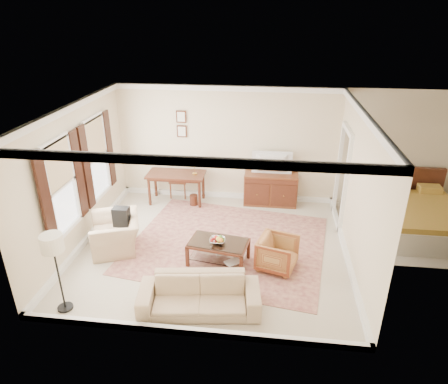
% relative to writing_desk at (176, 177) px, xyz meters
% --- Properties ---
extents(room_shell, '(5.51, 5.01, 2.91)m').
position_rel_writing_desk_xyz_m(room_shell, '(1.23, -2.04, 1.80)').
color(room_shell, beige).
rests_on(room_shell, ground).
extents(annex_bedroom, '(3.00, 2.70, 2.90)m').
position_rel_writing_desk_xyz_m(annex_bedroom, '(5.72, -0.89, -0.33)').
color(annex_bedroom, beige).
rests_on(annex_bedroom, ground).
extents(window_front, '(0.12, 1.56, 1.80)m').
position_rel_writing_desk_xyz_m(window_front, '(-1.47, -2.74, 0.88)').
color(window_front, '#CCB284').
rests_on(window_front, room_shell).
extents(window_rear, '(0.12, 1.56, 1.80)m').
position_rel_writing_desk_xyz_m(window_rear, '(-1.47, -1.14, 0.88)').
color(window_rear, '#CCB284').
rests_on(window_rear, room_shell).
extents(doorway, '(0.10, 1.12, 2.25)m').
position_rel_writing_desk_xyz_m(doorway, '(3.94, -0.54, 0.40)').
color(doorway, white).
rests_on(doorway, room_shell).
extents(rug, '(4.41, 3.94, 0.01)m').
position_rel_writing_desk_xyz_m(rug, '(1.52, -1.86, -0.67)').
color(rug, maroon).
rests_on(rug, room_shell).
extents(writing_desk, '(1.43, 0.72, 0.78)m').
position_rel_writing_desk_xyz_m(writing_desk, '(0.00, 0.00, 0.00)').
color(writing_desk, '#4A2215').
rests_on(writing_desk, room_shell).
extents(desk_chair, '(0.49, 0.49, 1.05)m').
position_rel_writing_desk_xyz_m(desk_chair, '(-0.02, 0.35, -0.15)').
color(desk_chair, brown).
rests_on(desk_chair, room_shell).
extents(desk_lamp, '(0.32, 0.32, 0.50)m').
position_rel_writing_desk_xyz_m(desk_lamp, '(0.48, 0.00, 0.36)').
color(desk_lamp, silver).
rests_on(desk_lamp, writing_desk).
extents(framed_prints, '(0.25, 0.04, 0.68)m').
position_rel_writing_desk_xyz_m(framed_prints, '(0.10, 0.43, 1.27)').
color(framed_prints, '#4A2215').
rests_on(framed_prints, room_shell).
extents(sideboard, '(1.32, 0.51, 0.81)m').
position_rel_writing_desk_xyz_m(sideboard, '(2.37, 0.17, -0.27)').
color(sideboard, brown).
rests_on(sideboard, room_shell).
extents(tv, '(0.94, 0.54, 0.12)m').
position_rel_writing_desk_xyz_m(tv, '(2.37, 0.15, 0.61)').
color(tv, black).
rests_on(tv, sideboard).
extents(coffee_table, '(1.22, 0.83, 0.48)m').
position_rel_writing_desk_xyz_m(coffee_table, '(1.42, -2.56, -0.31)').
color(coffee_table, '#4A2215').
rests_on(coffee_table, room_shell).
extents(fruit_bowl, '(0.42, 0.42, 0.10)m').
position_rel_writing_desk_xyz_m(fruit_bowl, '(1.41, -2.59, -0.14)').
color(fruit_bowl, silver).
rests_on(fruit_bowl, coffee_table).
extents(book_a, '(0.28, 0.09, 0.38)m').
position_rel_writing_desk_xyz_m(book_a, '(1.35, -2.46, -0.49)').
color(book_a, brown).
rests_on(book_a, coffee_table).
extents(book_b, '(0.20, 0.23, 0.38)m').
position_rel_writing_desk_xyz_m(book_b, '(1.66, -2.69, -0.49)').
color(book_b, brown).
rests_on(book_b, coffee_table).
extents(striped_armchair, '(0.81, 0.84, 0.71)m').
position_rel_writing_desk_xyz_m(striped_armchair, '(2.55, -2.60, -0.32)').
color(striped_armchair, brown).
rests_on(striped_armchair, room_shell).
extents(club_armchair, '(1.04, 1.26, 0.94)m').
position_rel_writing_desk_xyz_m(club_armchair, '(-0.74, -2.30, -0.20)').
color(club_armchair, tan).
rests_on(club_armchair, room_shell).
extents(backpack, '(0.32, 0.38, 0.40)m').
position_rel_writing_desk_xyz_m(backpack, '(-0.63, -2.18, 0.05)').
color(backpack, black).
rests_on(backpack, club_armchair).
extents(sofa, '(2.03, 0.82, 0.77)m').
position_rel_writing_desk_xyz_m(sofa, '(1.29, -3.93, -0.29)').
color(sofa, tan).
rests_on(sofa, room_shell).
extents(floor_lamp, '(0.35, 0.35, 1.41)m').
position_rel_writing_desk_xyz_m(floor_lamp, '(-0.93, -4.19, 0.50)').
color(floor_lamp, black).
rests_on(floor_lamp, room_shell).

